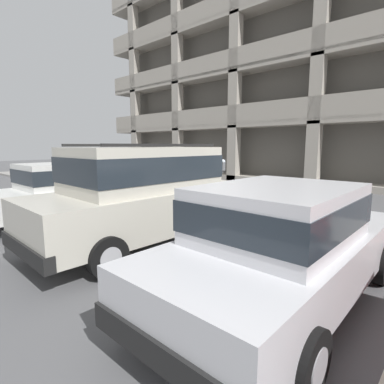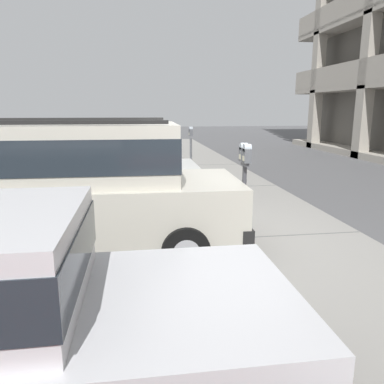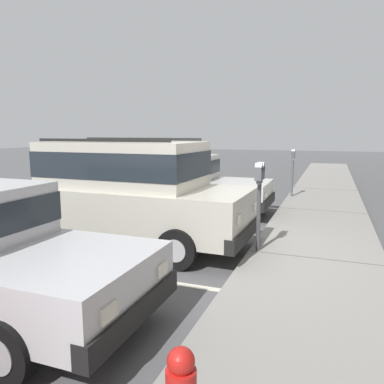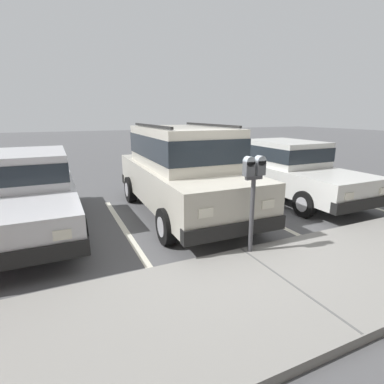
# 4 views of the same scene
# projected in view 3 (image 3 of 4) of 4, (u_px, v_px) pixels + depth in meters

# --- Properties ---
(ground_plane) EXTENTS (80.00, 80.00, 0.10)m
(ground_plane) POSITION_uv_depth(u_px,v_px,m) (237.00, 259.00, 6.55)
(ground_plane) COLOR #565659
(sidewalk) EXTENTS (40.00, 2.20, 0.12)m
(sidewalk) POSITION_uv_depth(u_px,v_px,m) (315.00, 262.00, 6.09)
(sidewalk) COLOR gray
(sidewalk) RESTS_ON ground_plane
(parking_stall_lines) EXTENTS (11.99, 4.80, 0.01)m
(parking_stall_lines) POSITION_uv_depth(u_px,v_px,m) (123.00, 275.00, 5.66)
(parking_stall_lines) COLOR silver
(parking_stall_lines) RESTS_ON ground_plane
(silver_suv) EXTENTS (2.09, 4.82, 2.03)m
(silver_suv) POSITION_uv_depth(u_px,v_px,m) (125.00, 188.00, 7.12)
(silver_suv) COLOR beige
(silver_suv) RESTS_ON ground_plane
(red_sedan) EXTENTS (1.85, 4.48, 1.54)m
(red_sedan) POSITION_uv_depth(u_px,v_px,m) (183.00, 182.00, 10.15)
(red_sedan) COLOR silver
(red_sedan) RESTS_ON ground_plane
(parking_meter_near) EXTENTS (0.35, 0.12, 1.53)m
(parking_meter_near) POSITION_uv_depth(u_px,v_px,m) (259.00, 186.00, 6.30)
(parking_meter_near) COLOR #47474C
(parking_meter_near) RESTS_ON sidewalk
(parking_meter_far) EXTENTS (0.15, 0.12, 1.51)m
(parking_meter_far) POSITION_uv_depth(u_px,v_px,m) (293.00, 165.00, 11.83)
(parking_meter_far) COLOR #595B60
(parking_meter_far) RESTS_ON sidewalk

